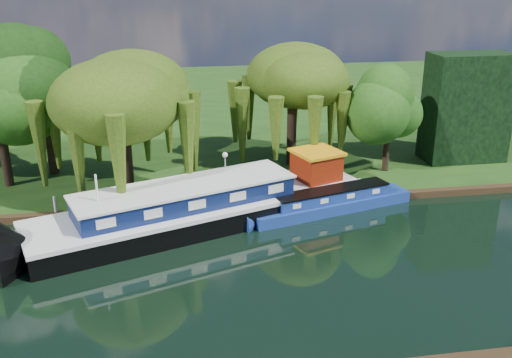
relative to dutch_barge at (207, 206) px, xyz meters
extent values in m
plane|color=black|center=(1.04, -6.40, -1.07)|extent=(120.00, 120.00, 0.00)
cube|color=#19390F|center=(1.04, 27.60, -0.84)|extent=(120.00, 52.00, 0.45)
cube|color=black|center=(-0.17, -0.06, -0.56)|extent=(20.63, 11.05, 1.35)
cube|color=silver|center=(-0.17, -0.06, 0.23)|extent=(20.77, 11.17, 0.25)
cube|color=#0E1A48|center=(-1.23, -0.44, 0.90)|extent=(12.94, 7.28, 1.07)
cube|color=silver|center=(-1.23, -0.44, 1.50)|extent=(13.23, 7.56, 0.14)
cube|color=maroon|center=(7.27, 2.59, 1.21)|extent=(3.17, 3.17, 1.69)
cube|color=orange|center=(7.27, 2.59, 2.15)|extent=(3.53, 3.53, 0.18)
cylinder|color=silver|center=(-5.90, -2.10, 1.72)|extent=(0.11, 0.11, 2.71)
cube|color=navy|center=(7.76, 0.53, -0.77)|extent=(10.83, 4.61, 0.81)
cube|color=navy|center=(7.76, 0.53, -0.03)|extent=(7.60, 3.31, 0.67)
cube|color=black|center=(7.76, 0.53, 0.35)|extent=(7.71, 3.42, 0.09)
cube|color=silver|center=(5.23, -0.90, 0.00)|extent=(0.53, 0.19, 0.29)
cube|color=silver|center=(7.04, -0.39, 0.00)|extent=(0.53, 0.19, 0.29)
cube|color=silver|center=(8.85, 0.12, 0.00)|extent=(0.53, 0.19, 0.29)
cube|color=silver|center=(10.66, 0.62, 0.00)|extent=(0.53, 0.19, 0.29)
imported|color=maroon|center=(-5.86, -1.48, -1.07)|extent=(3.83, 3.07, 0.70)
cylinder|color=black|center=(-4.70, 4.25, 1.95)|extent=(0.67, 0.67, 5.14)
ellipsoid|color=#2E480F|center=(-4.70, 4.25, 5.67)|extent=(7.18, 7.18, 4.64)
cylinder|color=black|center=(6.93, 8.45, 1.76)|extent=(0.67, 0.67, 4.75)
ellipsoid|color=#2E480F|center=(6.93, 8.45, 5.19)|extent=(6.49, 6.49, 4.19)
cylinder|color=black|center=(-12.80, 7.18, 2.71)|extent=(0.67, 0.67, 6.66)
cylinder|color=black|center=(-10.18, 9.11, 3.02)|extent=(0.73, 0.73, 7.27)
ellipsoid|color=black|center=(-10.18, 9.11, 6.00)|extent=(5.82, 5.82, 5.82)
cylinder|color=black|center=(13.34, 5.99, 1.90)|extent=(0.42, 0.42, 5.03)
ellipsoid|color=#204812|center=(13.34, 5.99, 3.96)|extent=(4.03, 4.03, 4.03)
cube|color=black|center=(20.04, 7.60, 3.38)|extent=(6.00, 3.00, 8.00)
cylinder|color=silver|center=(1.54, 4.10, 0.48)|extent=(0.10, 0.10, 2.20)
sphere|color=white|center=(1.54, 4.10, 1.76)|extent=(0.36, 0.36, 0.36)
cylinder|color=silver|center=(-8.96, 2.00, -0.12)|extent=(0.16, 0.16, 1.00)
cylinder|color=silver|center=(-2.96, 2.00, -0.12)|extent=(0.16, 0.16, 1.00)
cylinder|color=silver|center=(4.04, 2.00, -0.12)|extent=(0.16, 0.16, 1.00)
cylinder|color=silver|center=(10.04, 2.00, -0.12)|extent=(0.16, 0.16, 1.00)
camera|label=1|loc=(-2.05, -30.94, 13.24)|focal=40.00mm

